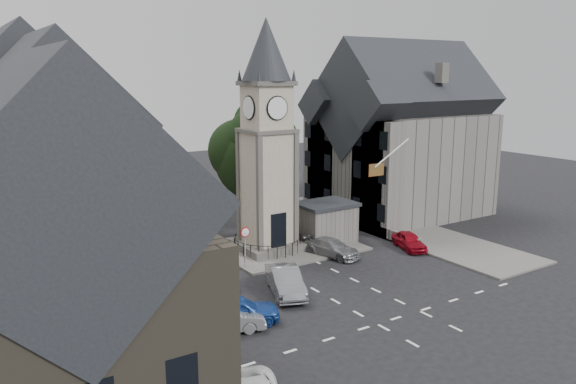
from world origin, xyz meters
TOP-DOWN VIEW (x-y plane):
  - ground at (0.00, 0.00)m, footprint 120.00×120.00m
  - pavement_west at (-12.50, 6.00)m, footprint 6.00×30.00m
  - pavement_east at (12.00, 8.00)m, footprint 6.00×26.00m
  - central_island at (1.50, 8.00)m, footprint 10.00×8.00m
  - road_markings at (0.00, -5.50)m, footprint 20.00×8.00m
  - clock_tower at (0.00, 7.99)m, footprint 4.86×4.86m
  - stone_shelter at (4.80, 7.50)m, footprint 4.30×3.30m
  - town_tree at (2.00, 13.00)m, footprint 7.20×7.20m
  - warning_sign_post at (-3.20, 5.43)m, footprint 0.70×0.19m
  - terrace_pink at (-15.50, 16.00)m, footprint 8.10×7.60m
  - terrace_cream at (-15.50, 8.00)m, footprint 8.10×7.60m
  - terrace_tudor at (-15.50, 0.00)m, footprint 8.10×7.60m
  - building_sw_stone at (-17.00, -9.00)m, footprint 8.60×7.60m
  - backdrop_west at (-12.00, 28.00)m, footprint 20.00×10.00m
  - east_building at (15.59, 11.00)m, footprint 14.40×11.40m
  - east_boundary_wall at (9.20, 10.00)m, footprint 0.40×16.00m
  - flagpole at (8.00, 4.00)m, footprint 3.68×0.10m
  - car_west_blue at (-7.50, -1.61)m, footprint 4.66×3.04m
  - car_west_silver at (-8.44, -2.01)m, footprint 4.27×2.64m
  - car_west_grey at (-7.82, 3.43)m, footprint 5.63×3.24m
  - car_island_silver at (-3.25, 0.50)m, footprint 3.12×4.94m
  - car_island_east at (3.15, 4.50)m, footprint 2.83×4.55m
  - car_east_red at (8.91, 2.78)m, footprint 2.51×3.88m
  - pedestrian at (10.57, 8.31)m, footprint 0.82×0.82m

SIDE VIEW (x-z plane):
  - ground at x=0.00m, z-range 0.00..0.00m
  - road_markings at x=0.00m, z-range 0.00..0.01m
  - pavement_west at x=-12.50m, z-range 0.00..0.14m
  - pavement_east at x=12.00m, z-range 0.00..0.14m
  - central_island at x=1.50m, z-range 0.00..0.16m
  - east_boundary_wall at x=9.20m, z-range 0.00..0.90m
  - car_east_red at x=8.91m, z-range 0.00..1.23m
  - car_island_east at x=3.15m, z-range 0.00..1.23m
  - car_west_silver at x=-8.44m, z-range 0.00..1.33m
  - car_west_grey at x=-7.82m, z-range 0.00..1.48m
  - car_west_blue at x=-7.50m, z-range 0.00..1.48m
  - car_island_silver at x=-3.25m, z-range 0.00..1.54m
  - pedestrian at x=10.57m, z-range 0.00..1.92m
  - stone_shelter at x=4.80m, z-range 0.01..3.09m
  - warning_sign_post at x=-3.20m, z-range 0.60..3.45m
  - backdrop_west at x=-12.00m, z-range 0.00..8.00m
  - building_sw_stone at x=-17.00m, z-range 0.15..10.55m
  - terrace_tudor at x=-15.50m, z-range 0.19..12.19m
  - east_building at x=15.59m, z-range -0.04..12.56m
  - terrace_pink at x=-15.50m, z-range 0.18..12.98m
  - terrace_cream at x=-15.50m, z-range 0.18..12.98m
  - town_tree at x=2.00m, z-range 1.57..12.37m
  - flagpole at x=8.00m, z-range 5.63..8.37m
  - clock_tower at x=0.00m, z-range 0.00..16.25m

